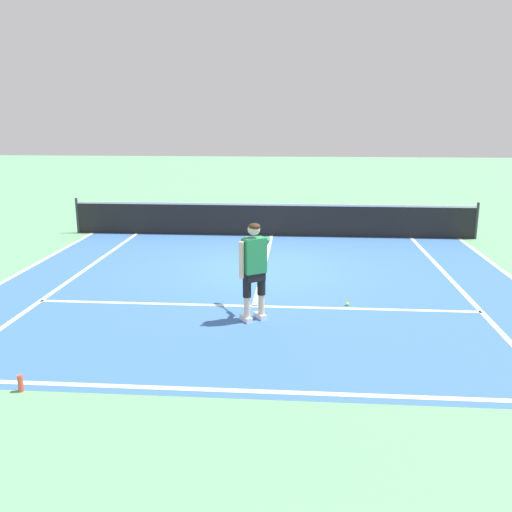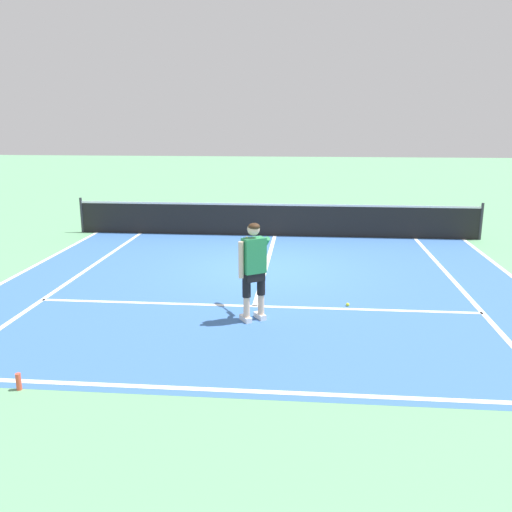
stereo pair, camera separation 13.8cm
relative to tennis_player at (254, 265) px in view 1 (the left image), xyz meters
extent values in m
plane|color=#609E70|center=(-0.04, 3.38, -0.99)|extent=(80.00, 80.00, 0.00)
cube|color=#3866A8|center=(-0.04, 2.27, -0.99)|extent=(10.98, 10.07, 0.00)
cube|color=white|center=(-0.04, -2.56, -0.99)|extent=(10.98, 0.10, 0.01)
cube|color=white|center=(-0.04, 0.71, -0.99)|extent=(8.23, 0.10, 0.01)
cube|color=white|center=(-0.04, 3.91, -0.99)|extent=(0.10, 6.40, 0.01)
cube|color=white|center=(-4.16, 2.27, -0.99)|extent=(0.10, 9.67, 0.01)
cube|color=white|center=(4.07, 2.27, -0.99)|extent=(0.10, 9.67, 0.01)
cube|color=white|center=(-5.53, 2.27, -0.99)|extent=(0.10, 9.67, 0.01)
cylinder|color=#333338|center=(-5.98, 7.11, -0.45)|extent=(0.08, 0.08, 1.07)
cylinder|color=#333338|center=(5.90, 7.11, -0.45)|extent=(0.08, 0.08, 1.07)
cube|color=black|center=(-0.04, 7.11, -0.53)|extent=(11.84, 0.02, 0.91)
cube|color=white|center=(-0.04, 7.11, -0.05)|extent=(11.84, 0.03, 0.06)
cube|color=white|center=(-0.13, -0.07, -0.94)|extent=(0.25, 0.29, 0.09)
cube|color=white|center=(0.10, 0.08, -0.94)|extent=(0.25, 0.29, 0.09)
cylinder|color=beige|center=(-0.11, -0.11, -0.72)|extent=(0.11, 0.11, 0.36)
cylinder|color=black|center=(-0.11, -0.11, -0.33)|extent=(0.14, 0.14, 0.41)
cylinder|color=beige|center=(0.13, 0.05, -0.72)|extent=(0.11, 0.11, 0.36)
cylinder|color=black|center=(0.13, 0.05, -0.33)|extent=(0.14, 0.14, 0.41)
cube|color=black|center=(0.01, -0.03, -0.17)|extent=(0.39, 0.35, 0.20)
cube|color=#28844C|center=(0.01, -0.03, 0.17)|extent=(0.44, 0.39, 0.60)
cylinder|color=beige|center=(-0.19, -0.16, 0.12)|extent=(0.09, 0.09, 0.62)
cylinder|color=#28844C|center=(0.18, 0.19, 0.32)|extent=(0.22, 0.27, 0.29)
cylinder|color=beige|center=(0.10, 0.39, 0.18)|extent=(0.23, 0.29, 0.14)
sphere|color=beige|center=(0.00, -0.02, 0.62)|extent=(0.21, 0.21, 0.21)
ellipsoid|color=#382314|center=(0.01, -0.04, 0.67)|extent=(0.28, 0.28, 0.12)
cylinder|color=#232326|center=(-0.01, 0.58, 0.15)|extent=(0.14, 0.18, 0.03)
cylinder|color=yellow|center=(-0.09, 0.71, 0.15)|extent=(0.08, 0.10, 0.02)
torus|color=yellow|center=(-0.20, 0.86, 0.15)|extent=(0.18, 0.26, 0.30)
cylinder|color=silver|center=(-0.20, 0.86, 0.15)|extent=(0.14, 0.21, 0.25)
sphere|color=#CCE02D|center=(1.68, 0.87, -0.96)|extent=(0.07, 0.07, 0.07)
cylinder|color=#E04C38|center=(-2.76, -2.79, -0.88)|extent=(0.07, 0.07, 0.22)
camera|label=1|loc=(0.72, -8.88, 2.38)|focal=38.31mm
camera|label=2|loc=(0.86, -8.87, 2.38)|focal=38.31mm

